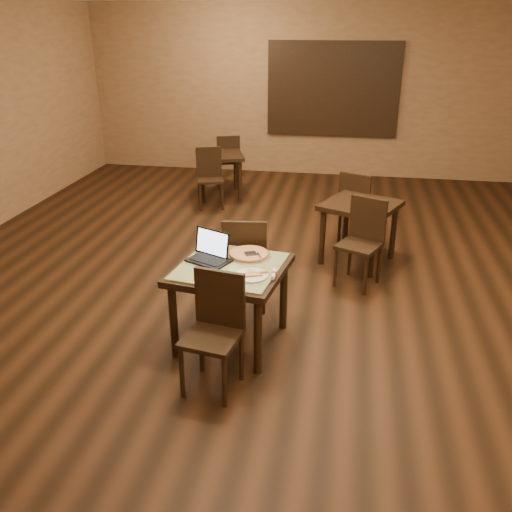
% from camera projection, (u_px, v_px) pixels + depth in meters
% --- Properties ---
extents(ground, '(10.00, 10.00, 0.00)m').
position_uv_depth(ground, '(258.00, 292.00, 5.87)').
color(ground, black).
rests_on(ground, ground).
extents(wall_back, '(8.00, 0.02, 3.00)m').
position_uv_depth(wall_back, '(305.00, 92.00, 9.77)').
color(wall_back, '#936C4B').
rests_on(wall_back, ground).
extents(mural, '(2.34, 0.05, 1.64)m').
position_uv_depth(mural, '(333.00, 90.00, 9.63)').
color(mural, '#22587F').
rests_on(mural, wall_back).
extents(tiled_table, '(1.05, 1.05, 0.76)m').
position_uv_depth(tiled_table, '(230.00, 276.00, 4.72)').
color(tiled_table, black).
rests_on(tiled_table, ground).
extents(chair_main_near, '(0.48, 0.48, 0.96)m').
position_uv_depth(chair_main_near, '(215.00, 324.00, 4.21)').
color(chair_main_near, black).
rests_on(chair_main_near, ground).
extents(chair_main_far, '(0.48, 0.48, 0.99)m').
position_uv_depth(chair_main_far, '(245.00, 259.00, 5.31)').
color(chair_main_far, black).
rests_on(chair_main_far, ground).
extents(laptop, '(0.43, 0.41, 0.25)m').
position_uv_depth(laptop, '(211.00, 252.00, 4.78)').
color(laptop, black).
rests_on(laptop, tiled_table).
extents(plate, '(0.28, 0.28, 0.02)m').
position_uv_depth(plate, '(251.00, 275.00, 4.48)').
color(plate, white).
rests_on(plate, tiled_table).
extents(pizza_slice, '(0.26, 0.26, 0.02)m').
position_uv_depth(pizza_slice, '(251.00, 274.00, 4.47)').
color(pizza_slice, beige).
rests_on(pizza_slice, plate).
extents(pizza_pan, '(0.40, 0.40, 0.01)m').
position_uv_depth(pizza_pan, '(249.00, 255.00, 4.87)').
color(pizza_pan, silver).
rests_on(pizza_pan, tiled_table).
extents(pizza_whole, '(0.36, 0.36, 0.02)m').
position_uv_depth(pizza_whole, '(249.00, 254.00, 4.87)').
color(pizza_whole, beige).
rests_on(pizza_whole, pizza_pan).
extents(spatula, '(0.20, 0.27, 0.01)m').
position_uv_depth(spatula, '(251.00, 254.00, 4.84)').
color(spatula, silver).
rests_on(spatula, pizza_whole).
extents(napkin_roll, '(0.04, 0.17, 0.04)m').
position_uv_depth(napkin_roll, '(274.00, 274.00, 4.48)').
color(napkin_roll, white).
rests_on(napkin_roll, tiled_table).
extents(other_table_a, '(1.05, 1.05, 0.74)m').
position_uv_depth(other_table_a, '(360.00, 213.00, 6.37)').
color(other_table_a, black).
rests_on(other_table_a, ground).
extents(other_table_a_chair_near, '(0.55, 0.55, 0.96)m').
position_uv_depth(other_table_a_chair_near, '(363.00, 237.00, 5.89)').
color(other_table_a_chair_near, black).
rests_on(other_table_a_chair_near, ground).
extents(other_table_a_chair_far, '(0.55, 0.55, 0.96)m').
position_uv_depth(other_table_a_chair_far, '(357.00, 204.00, 6.92)').
color(other_table_a_chair_far, black).
rests_on(other_table_a_chair_far, ground).
extents(other_table_b, '(0.95, 0.95, 0.70)m').
position_uv_depth(other_table_b, '(219.00, 161.00, 8.82)').
color(other_table_b, black).
rests_on(other_table_b, ground).
extents(other_table_b_chair_near, '(0.50, 0.50, 0.91)m').
position_uv_depth(other_table_b_chair_near, '(210.00, 174.00, 8.37)').
color(other_table_b_chair_near, black).
rests_on(other_table_b_chair_near, ground).
extents(other_table_b_chair_far, '(0.50, 0.50, 0.91)m').
position_uv_depth(other_table_b_chair_far, '(228.00, 158.00, 9.32)').
color(other_table_b_chair_far, black).
rests_on(other_table_b_chair_far, ground).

